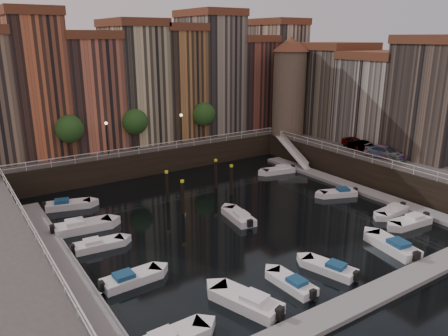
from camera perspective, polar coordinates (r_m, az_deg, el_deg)
ground at (r=43.07m, az=0.74°, el=-6.14°), size 200.00×200.00×0.00m
quay_far at (r=64.73m, az=-12.28°, el=2.74°), size 80.00×20.00×3.00m
quay_right at (r=60.92m, az=24.27°, el=0.75°), size 20.00×36.00×3.00m
dock_left at (r=36.41m, az=-20.38°, el=-11.49°), size 2.00×28.00×0.35m
dock_right at (r=52.62m, az=16.16°, el=-2.30°), size 2.00×28.00×0.35m
dock_near at (r=31.98m, az=18.75°, el=-15.49°), size 30.00×2.00×0.35m
mountains at (r=145.10m, az=-24.33°, el=11.84°), size 145.00×100.00×18.00m
far_terrace at (r=62.14m, az=-9.07°, el=11.20°), size 48.70×10.30×17.50m
right_terrace at (r=61.42m, az=19.85°, el=9.06°), size 9.30×24.30×14.00m
corner_tower at (r=63.80m, az=8.51°, el=10.68°), size 5.20×5.20×13.80m
promenade_trees at (r=56.09m, az=-10.92°, el=6.01°), size 21.20×3.20×5.20m
street_lamps at (r=55.44m, az=-10.16°, el=5.20°), size 10.36×0.36×4.18m
railings at (r=45.68m, az=-2.68°, el=0.25°), size 36.08×34.04×0.52m
gangway at (r=60.05m, az=8.95°, el=2.25°), size 2.78×8.32×3.73m
mooring_pilings at (r=46.61m, az=-3.13°, el=-2.18°), size 7.32×4.88×3.78m
boat_left_1 at (r=32.53m, az=-12.16°, el=-13.97°), size 4.51×1.82×1.03m
boat_left_2 at (r=37.97m, az=-16.18°, el=-9.61°), size 4.29×1.85×0.97m
boat_left_3 at (r=41.62m, az=-18.12°, el=-7.27°), size 5.33×2.40×1.20m
boat_left_4 at (r=47.37m, az=-19.81°, el=-4.54°), size 4.73×2.76×1.06m
boat_right_0 at (r=44.23m, az=23.23°, el=-6.46°), size 4.56×1.96×1.03m
boat_right_1 at (r=46.14m, az=21.11°, el=-5.30°), size 4.25×1.89×0.96m
boat_right_2 at (r=49.58m, az=14.79°, el=-3.18°), size 4.26×2.85×0.96m
boat_right_4 at (r=56.39m, az=7.19°, el=-0.30°), size 4.54×2.36×1.02m
boat_near_0 at (r=29.45m, az=3.10°, el=-17.04°), size 3.27×5.27×1.18m
boat_near_1 at (r=31.75m, az=8.91°, el=-14.67°), size 1.66×4.14×0.94m
boat_near_2 at (r=34.07m, az=13.72°, el=-12.61°), size 2.60×4.38×0.98m
boat_near_3 at (r=38.76m, az=21.23°, el=-9.46°), size 2.53×5.13×1.15m
car_a at (r=58.10m, az=16.66°, el=3.07°), size 2.86×4.46×1.41m
car_b at (r=56.63m, az=17.80°, el=2.57°), size 1.86×4.10×1.31m
car_c at (r=54.62m, az=20.26°, el=1.87°), size 2.94×5.09×1.39m
boat_extra_168 at (r=41.77m, az=1.98°, el=-6.38°), size 2.23×4.68×1.05m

